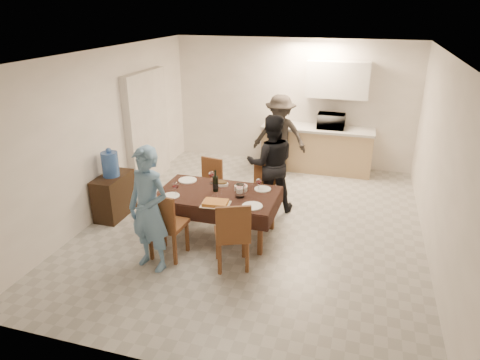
# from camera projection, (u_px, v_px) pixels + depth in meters

# --- Properties ---
(floor) EXTENTS (5.00, 6.00, 0.02)m
(floor) POSITION_uv_depth(u_px,v_px,m) (255.00, 224.00, 6.75)
(floor) COLOR #AEAEA9
(floor) RESTS_ON ground
(ceiling) EXTENTS (5.00, 6.00, 0.02)m
(ceiling) POSITION_uv_depth(u_px,v_px,m) (258.00, 54.00, 5.75)
(ceiling) COLOR white
(ceiling) RESTS_ON wall_back
(wall_back) EXTENTS (5.00, 0.02, 2.60)m
(wall_back) POSITION_uv_depth(u_px,v_px,m) (292.00, 103.00, 8.91)
(wall_back) COLOR white
(wall_back) RESTS_ON floor
(wall_front) EXTENTS (5.00, 0.02, 2.60)m
(wall_front) POSITION_uv_depth(u_px,v_px,m) (169.00, 252.00, 3.59)
(wall_front) COLOR white
(wall_front) RESTS_ON floor
(wall_left) EXTENTS (0.02, 6.00, 2.60)m
(wall_left) POSITION_uv_depth(u_px,v_px,m) (107.00, 132.00, 6.90)
(wall_left) COLOR white
(wall_left) RESTS_ON floor
(wall_right) EXTENTS (0.02, 6.00, 2.60)m
(wall_right) POSITION_uv_depth(u_px,v_px,m) (441.00, 162.00, 5.60)
(wall_right) COLOR white
(wall_right) RESTS_ON floor
(stub_partition) EXTENTS (0.15, 1.40, 2.10)m
(stub_partition) POSITION_uv_depth(u_px,v_px,m) (148.00, 128.00, 8.04)
(stub_partition) COLOR silver
(stub_partition) RESTS_ON floor
(kitchen_base_cabinet) EXTENTS (2.20, 0.60, 0.86)m
(kitchen_base_cabinet) POSITION_uv_depth(u_px,v_px,m) (316.00, 150.00, 8.80)
(kitchen_base_cabinet) COLOR tan
(kitchen_base_cabinet) RESTS_ON floor
(kitchen_worktop) EXTENTS (2.24, 0.64, 0.05)m
(kitchen_worktop) POSITION_uv_depth(u_px,v_px,m) (318.00, 128.00, 8.62)
(kitchen_worktop) COLOR #B8B8B3
(kitchen_worktop) RESTS_ON kitchen_base_cabinet
(upper_cabinet) EXTENTS (1.20, 0.34, 0.70)m
(upper_cabinet) POSITION_uv_depth(u_px,v_px,m) (338.00, 80.00, 8.30)
(upper_cabinet) COLOR silver
(upper_cabinet) RESTS_ON wall_back
(dining_table) EXTENTS (1.74, 1.02, 0.68)m
(dining_table) POSITION_uv_depth(u_px,v_px,m) (218.00, 195.00, 6.23)
(dining_table) COLOR black
(dining_table) RESTS_ON floor
(chair_near_left) EXTENTS (0.47, 0.47, 0.53)m
(chair_near_left) POSITION_uv_depth(u_px,v_px,m) (165.00, 220.00, 5.62)
(chair_near_left) COLOR brown
(chair_near_left) RESTS_ON floor
(chair_near_right) EXTENTS (0.57, 0.59, 0.52)m
(chair_near_right) POSITION_uv_depth(u_px,v_px,m) (230.00, 229.00, 5.39)
(chair_near_right) COLOR brown
(chair_near_right) RESTS_ON floor
(chair_far_left) EXTENTS (0.44, 0.45, 0.46)m
(chair_far_left) POSITION_uv_depth(u_px,v_px,m) (205.00, 182.00, 6.99)
(chair_far_left) COLOR brown
(chair_far_left) RESTS_ON floor
(chair_far_right) EXTENTS (0.46, 0.46, 0.46)m
(chair_far_right) POSITION_uv_depth(u_px,v_px,m) (259.00, 189.00, 6.76)
(chair_far_right) COLOR brown
(chair_far_right) RESTS_ON floor
(console) EXTENTS (0.38, 0.75, 0.70)m
(console) POSITION_uv_depth(u_px,v_px,m) (114.00, 196.00, 6.91)
(console) COLOR black
(console) RESTS_ON floor
(water_jug) EXTENTS (0.26, 0.26, 0.39)m
(water_jug) POSITION_uv_depth(u_px,v_px,m) (110.00, 164.00, 6.70)
(water_jug) COLOR #3D6BBD
(water_jug) RESTS_ON console
(wine_bottle) EXTENTS (0.08, 0.08, 0.33)m
(wine_bottle) POSITION_uv_depth(u_px,v_px,m) (215.00, 181.00, 6.21)
(wine_bottle) COLOR black
(wine_bottle) RESTS_ON dining_table
(water_pitcher) EXTENTS (0.13, 0.13, 0.19)m
(water_pitcher) POSITION_uv_depth(u_px,v_px,m) (240.00, 191.00, 6.05)
(water_pitcher) COLOR white
(water_pitcher) RESTS_ON dining_table
(savoury_tart) EXTENTS (0.41, 0.33, 0.05)m
(savoury_tart) POSITION_uv_depth(u_px,v_px,m) (216.00, 203.00, 5.85)
(savoury_tart) COLOR #D4843E
(savoury_tart) RESTS_ON dining_table
(salad_bowl) EXTENTS (0.19, 0.19, 0.07)m
(salad_bowl) POSITION_uv_depth(u_px,v_px,m) (241.00, 188.00, 6.29)
(salad_bowl) COLOR white
(salad_bowl) RESTS_ON dining_table
(mushroom_dish) EXTENTS (0.22, 0.22, 0.04)m
(mushroom_dish) POSITION_uv_depth(u_px,v_px,m) (221.00, 184.00, 6.47)
(mushroom_dish) COLOR white
(mushroom_dish) RESTS_ON dining_table
(wine_glass_a) EXTENTS (0.09, 0.09, 0.21)m
(wine_glass_a) POSITION_uv_depth(u_px,v_px,m) (176.00, 189.00, 6.10)
(wine_glass_a) COLOR white
(wine_glass_a) RESTS_ON dining_table
(wine_glass_b) EXTENTS (0.09, 0.09, 0.19)m
(wine_glass_b) POSITION_uv_depth(u_px,v_px,m) (259.00, 184.00, 6.26)
(wine_glass_b) COLOR white
(wine_glass_b) RESTS_ON dining_table
(wine_glass_c) EXTENTS (0.09, 0.09, 0.21)m
(wine_glass_c) POSITION_uv_depth(u_px,v_px,m) (212.00, 177.00, 6.50)
(wine_glass_c) COLOR white
(wine_glass_c) RESTS_ON dining_table
(plate_near_left) EXTENTS (0.24, 0.24, 0.01)m
(plate_near_left) POSITION_uv_depth(u_px,v_px,m) (171.00, 196.00, 6.11)
(plate_near_left) COLOR white
(plate_near_left) RESTS_ON dining_table
(plate_near_right) EXTENTS (0.28, 0.28, 0.02)m
(plate_near_right) POSITION_uv_depth(u_px,v_px,m) (252.00, 206.00, 5.79)
(plate_near_right) COLOR white
(plate_near_right) RESTS_ON dining_table
(plate_far_left) EXTENTS (0.28, 0.28, 0.02)m
(plate_far_left) POSITION_uv_depth(u_px,v_px,m) (188.00, 180.00, 6.64)
(plate_far_left) COLOR white
(plate_far_left) RESTS_ON dining_table
(plate_far_right) EXTENTS (0.25, 0.25, 0.01)m
(plate_far_right) POSITION_uv_depth(u_px,v_px,m) (263.00, 189.00, 6.33)
(plate_far_right) COLOR white
(plate_far_right) RESTS_ON dining_table
(microwave) EXTENTS (0.53, 0.36, 0.30)m
(microwave) POSITION_uv_depth(u_px,v_px,m) (331.00, 121.00, 8.49)
(microwave) COLOR silver
(microwave) RESTS_ON kitchen_worktop
(person_near) EXTENTS (0.68, 0.53, 1.65)m
(person_near) POSITION_uv_depth(u_px,v_px,m) (149.00, 210.00, 5.37)
(person_near) COLOR #618DB7
(person_near) RESTS_ON floor
(person_far) EXTENTS (0.94, 0.82, 1.63)m
(person_far) POSITION_uv_depth(u_px,v_px,m) (271.00, 164.00, 6.95)
(person_far) COLOR black
(person_far) RESTS_ON floor
(person_kitchen) EXTENTS (1.04, 0.60, 1.62)m
(person_kitchen) POSITION_uv_depth(u_px,v_px,m) (280.00, 136.00, 8.44)
(person_kitchen) COLOR black
(person_kitchen) RESTS_ON floor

